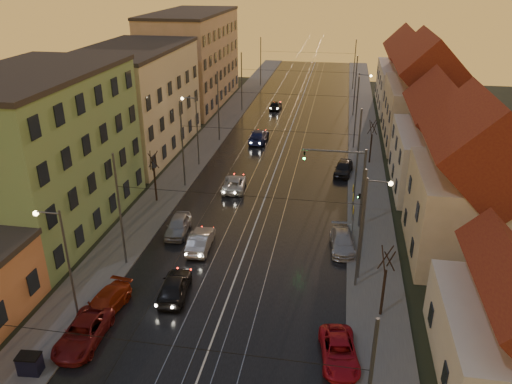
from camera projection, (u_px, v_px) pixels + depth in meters
The scene contains 45 objects.
ground at pixel (204, 362), 28.70m from camera, with size 160.00×160.00×0.00m, color black.
road at pixel (286, 142), 64.59m from camera, with size 16.00×120.00×0.04m, color black.
sidewalk_left at pixel (211, 137), 66.12m from camera, with size 4.00×120.00×0.15m, color #4C4C4C.
sidewalk_right at pixel (364, 146), 63.01m from camera, with size 4.00×120.00×0.15m, color #4C4C4C.
tram_rail_0 at pixel (269, 141), 64.92m from camera, with size 0.06×120.00×0.03m, color gray.
tram_rail_1 at pixel (280, 141), 64.69m from camera, with size 0.06×120.00×0.03m, color gray.
tram_rail_2 at pixel (292, 142), 64.45m from camera, with size 0.06×120.00×0.03m, color gray.
tram_rail_3 at pixel (303, 143), 64.23m from camera, with size 0.06×120.00×0.03m, color gray.
apartment_left_1 at pixel (41, 155), 41.31m from camera, with size 10.00×18.00×13.00m, color #6D9961.
apartment_left_2 at pixel (135, 102), 59.46m from camera, with size 10.00×20.00×12.00m, color beige.
apartment_left_3 at pixel (192, 60), 80.58m from camera, with size 10.00×24.00×14.00m, color #9C8665.
house_right_1 at pixel (474, 191), 37.27m from camera, with size 8.67×10.20×10.80m.
house_right_2 at pixel (444, 145), 49.27m from camera, with size 9.18×12.24×9.20m.
house_right_3 at pixel (425, 98), 62.25m from camera, with size 9.18×14.28×11.50m.
house_right_4 at pixel (409, 76), 78.71m from camera, with size 9.18×16.32×10.00m.
catenary_pole_l_1 at pixel (120, 212), 36.26m from camera, with size 0.16×0.16×9.00m, color #595B60.
catenary_pole_r_1 at pixel (360, 231), 33.58m from camera, with size 0.16×0.16×9.00m, color #595B60.
catenary_pole_l_2 at pixel (182, 145), 49.72m from camera, with size 0.16×0.16×9.00m, color #595B60.
catenary_pole_r_2 at pixel (358, 155), 47.04m from camera, with size 0.16×0.16×9.00m, color #595B60.
catenary_pole_l_3 at pixel (218, 107), 63.18m from camera, with size 0.16×0.16×9.00m, color #595B60.
catenary_pole_r_3 at pixel (356, 113), 60.50m from camera, with size 0.16×0.16×9.00m, color #595B60.
catenary_pole_l_4 at pixel (242, 82), 76.64m from camera, with size 0.16×0.16×9.00m, color #595B60.
catenary_pole_r_4 at pixel (355, 87), 73.96m from camera, with size 0.16×0.16×9.00m, color #595B60.
catenary_pole_l_5 at pixel (261, 62), 92.79m from camera, with size 0.16×0.16×9.00m, color #595B60.
catenary_pole_r_5 at pixel (354, 65), 90.12m from camera, with size 0.16×0.16×9.00m, color #595B60.
street_lamp_0 at pixel (63, 257), 29.90m from camera, with size 1.75×0.32×8.00m.
street_lamp_1 at pixel (368, 220), 34.24m from camera, with size 1.75×0.32×8.00m.
street_lamp_2 at pixel (194, 124), 55.02m from camera, with size 1.75×0.32×8.00m.
street_lamp_3 at pixel (360, 97), 66.55m from camera, with size 1.75×0.32×8.00m.
traffic_light_mast at pixel (351, 178), 41.71m from camera, with size 5.30×0.32×7.20m.
bare_tree_0 at pixel (155, 178), 47.21m from camera, with size 1.09×1.09×5.11m.
bare_tree_1 at pixel (384, 284), 31.47m from camera, with size 1.09×1.09×5.11m.
bare_tree_2 at pixel (371, 143), 56.57m from camera, with size 1.09×1.09×5.11m.
driving_car_0 at pixel (175, 286), 34.21m from camera, with size 1.80×4.48×1.53m, color black.
driving_car_1 at pixel (200, 240), 39.94m from camera, with size 1.56×4.48×1.48m, color gray.
driving_car_2 at pixel (234, 184), 50.61m from camera, with size 2.17×4.70×1.30m, color #B2B2B2.
driving_car_3 at pixel (259, 136), 64.44m from camera, with size 2.19×5.38×1.56m, color #1A2150.
driving_car_4 at pixel (276, 105), 79.04m from camera, with size 1.63×4.04×1.38m, color black.
parked_left_1 at pixel (83, 333), 29.94m from camera, with size 2.25×4.88×1.36m, color #621011.
parked_left_2 at pixel (105, 304), 32.57m from camera, with size 1.86×4.59×1.33m, color maroon.
parked_left_3 at pixel (178, 225), 42.29m from camera, with size 1.73×4.29×1.46m, color #9E9FA4.
parked_right_0 at pixel (339, 351), 28.60m from camera, with size 2.04×4.42×1.23m, color #AC111F.
parked_right_1 at pixel (342, 241), 39.93m from camera, with size 1.87×4.60×1.34m, color #AAA9AF.
parked_right_2 at pixel (343, 168), 54.30m from camera, with size 1.74×4.33×1.48m, color black.
dumpster at pixel (30, 364), 27.56m from camera, with size 1.20×0.80×1.10m, color black.
Camera 1 is at (6.71, -21.26, 20.77)m, focal length 35.00 mm.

